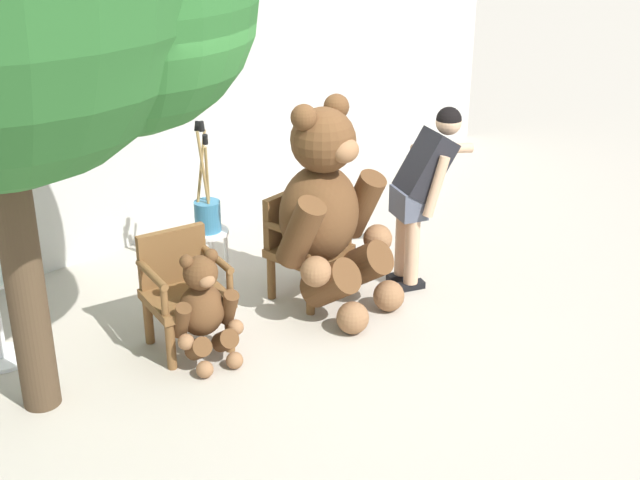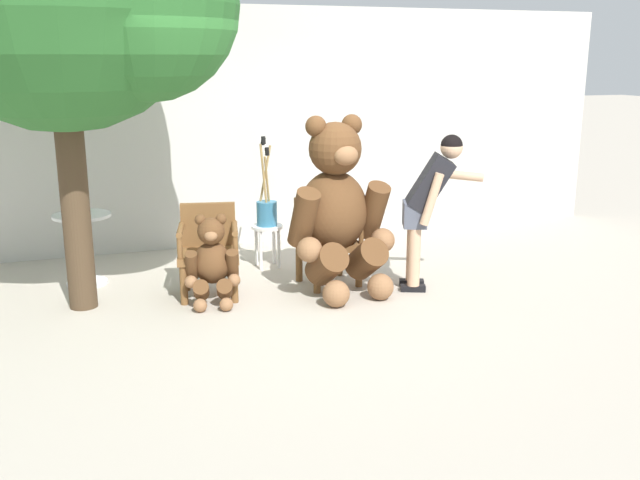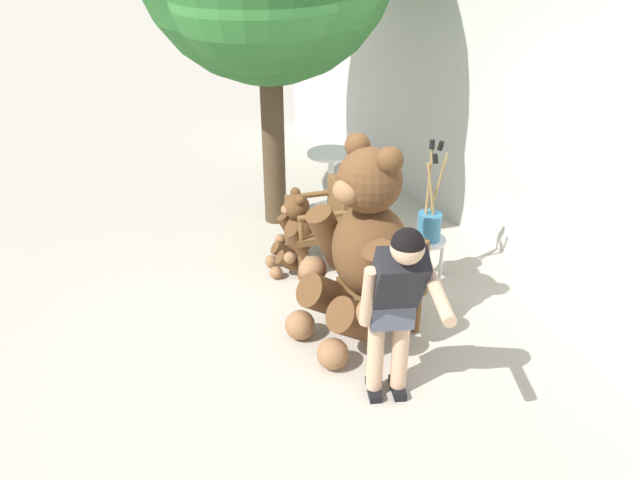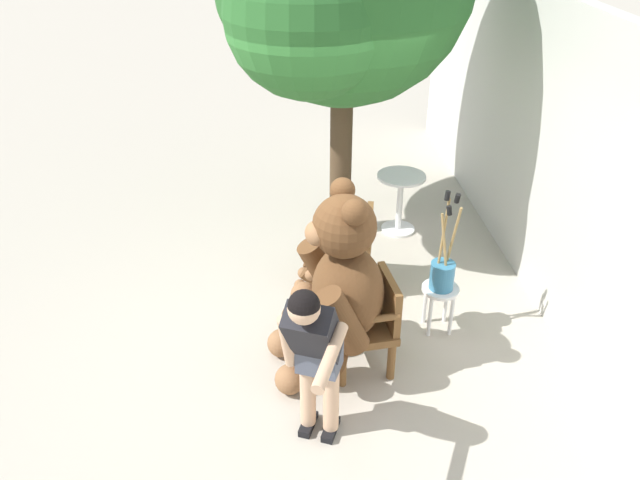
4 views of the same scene
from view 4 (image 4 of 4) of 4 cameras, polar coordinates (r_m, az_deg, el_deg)
ground_plane at (r=6.00m, az=-1.57°, el=-7.56°), size 60.00×60.00×0.00m
back_wall at (r=5.86m, az=22.47°, el=5.00°), size 10.00×0.16×2.80m
wooden_chair_left at (r=6.26m, az=2.87°, el=-0.68°), size 0.65×0.62×0.86m
wooden_chair_right at (r=5.29m, az=4.43°, el=-7.28°), size 0.62×0.59×0.86m
teddy_bear_large at (r=5.03m, az=1.56°, el=-4.28°), size 1.03×1.01×1.69m
teddy_bear_small at (r=6.27m, az=0.26°, el=-1.08°), size 0.52×0.52×0.84m
person_visitor at (r=4.31m, az=-0.53°, el=-9.93°), size 0.87×0.49×1.51m
white_stool at (r=5.82m, az=10.87°, el=-5.15°), size 0.34×0.34×0.46m
brush_bucket at (r=5.66m, az=11.16°, el=-2.77°), size 0.22×0.22×0.96m
round_side_table at (r=7.34m, az=7.33°, el=3.96°), size 0.56×0.56×0.72m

